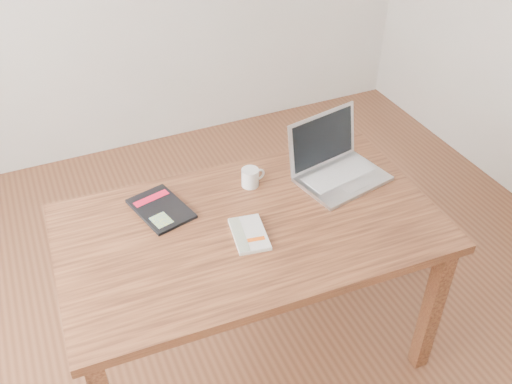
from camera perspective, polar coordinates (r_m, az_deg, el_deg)
name	(u,v)px	position (r m, az deg, el deg)	size (l,w,h in m)	color
room	(227,98)	(1.77, -2.87, 9.34)	(4.04, 4.04, 2.70)	#542F1C
desk	(251,242)	(2.26, -0.54, -4.97)	(1.50, 0.90, 0.75)	#502B18
white_guidebook	(249,234)	(2.15, -0.68, -4.23)	(0.15, 0.22, 0.02)	beige
black_guidebook	(161,209)	(2.29, -9.50, -1.66)	(0.24, 0.30, 0.01)	black
laptop	(335,165)	(2.45, 7.96, 2.72)	(0.41, 0.36, 0.25)	silver
coffee_mug	(251,177)	(2.37, -0.53, 1.51)	(0.11, 0.07, 0.08)	white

